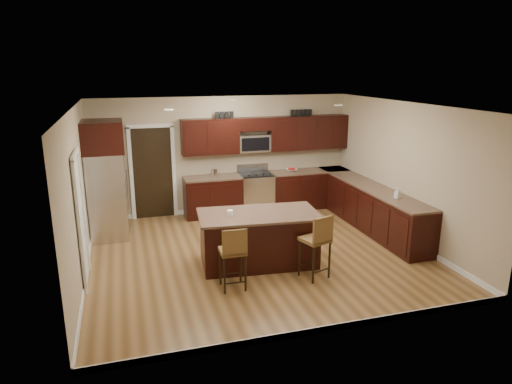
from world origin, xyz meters
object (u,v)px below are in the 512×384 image
object	(u,v)px
range	(256,192)
refrigerator	(106,179)
island	(259,240)
stool_right	(318,239)
stool_left	(233,251)

from	to	relation	value
range	refrigerator	size ratio (longest dim) A/B	0.47
range	refrigerator	bearing A→B (deg)	-167.09
range	island	world-z (taller)	range
range	stool_right	size ratio (longest dim) A/B	1.03
stool_left	range	bearing A→B (deg)	69.42
island	refrigerator	world-z (taller)	refrigerator
stool_right	range	bearing A→B (deg)	71.15
range	refrigerator	distance (m)	3.46
stool_right	refrigerator	xyz separation A→B (m)	(-3.24, 2.94, 0.53)
range	island	size ratio (longest dim) A/B	0.52
range	stool_right	world-z (taller)	range
island	stool_right	distance (m)	1.14
island	refrigerator	distance (m)	3.36
stool_left	stool_right	xyz separation A→B (m)	(1.39, -0.00, 0.04)
range	stool_left	bearing A→B (deg)	-111.40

